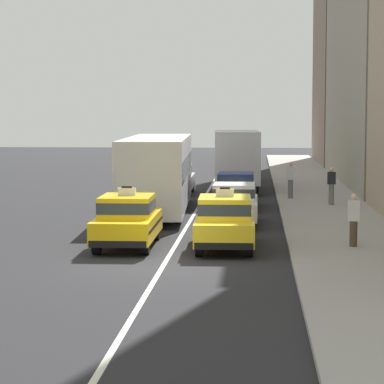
% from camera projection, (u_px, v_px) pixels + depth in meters
% --- Properties ---
extents(ground_plane, '(160.00, 160.00, 0.00)m').
position_uv_depth(ground_plane, '(163.00, 266.00, 24.49)').
color(ground_plane, '#232326').
extents(lane_stripe_left_right, '(0.14, 80.00, 0.01)m').
position_uv_depth(lane_stripe_left_right, '(205.00, 197.00, 44.35)').
color(lane_stripe_left_right, silver).
rests_on(lane_stripe_left_right, ground).
extents(sidewalk_curb, '(4.00, 90.00, 0.15)m').
position_uv_depth(sidewalk_curb, '(324.00, 207.00, 38.97)').
color(sidewalk_curb, '#9E9993').
rests_on(sidewalk_curb, ground).
extents(taxi_left_nearest, '(1.86, 4.58, 1.96)m').
position_uv_depth(taxi_left_nearest, '(128.00, 220.00, 27.92)').
color(taxi_left_nearest, black).
rests_on(taxi_left_nearest, ground).
extents(bus_left_second, '(2.98, 11.30, 3.22)m').
position_uv_depth(bus_left_second, '(158.00, 170.00, 37.14)').
color(bus_left_second, black).
rests_on(bus_left_second, ground).
extents(sedan_left_third, '(1.83, 4.33, 1.58)m').
position_uv_depth(sedan_left_third, '(176.00, 178.00, 45.81)').
color(sedan_left_third, black).
rests_on(sedan_left_third, ground).
extents(taxi_right_nearest, '(1.91, 4.60, 1.96)m').
position_uv_depth(taxi_right_nearest, '(225.00, 221.00, 27.55)').
color(taxi_right_nearest, black).
rests_on(taxi_right_nearest, ground).
extents(sedan_right_second, '(1.77, 4.30, 1.58)m').
position_uv_depth(sedan_right_second, '(234.00, 203.00, 33.39)').
color(sedan_right_second, black).
rests_on(sedan_right_second, ground).
extents(sedan_right_third, '(1.81, 4.32, 1.58)m').
position_uv_depth(sedan_right_third, '(236.00, 189.00, 39.22)').
color(sedan_right_third, black).
rests_on(sedan_right_third, ground).
extents(box_truck_right_fourth, '(2.54, 7.05, 3.27)m').
position_uv_depth(box_truck_right_fourth, '(236.00, 159.00, 47.21)').
color(box_truck_right_fourth, black).
rests_on(box_truck_right_fourth, ground).
extents(taxi_right_fifth, '(1.89, 4.59, 1.96)m').
position_uv_depth(taxi_right_fifth, '(239.00, 167.00, 54.34)').
color(taxi_right_fifth, black).
rests_on(taxi_right_fifth, ground).
extents(pedestrian_near_crosswalk, '(0.36, 0.24, 1.72)m').
position_uv_depth(pedestrian_near_crosswalk, '(291.00, 180.00, 42.10)').
color(pedestrian_near_crosswalk, slate).
rests_on(pedestrian_near_crosswalk, sidewalk_curb).
extents(pedestrian_mid_block, '(0.36, 0.24, 1.64)m').
position_uv_depth(pedestrian_mid_block, '(354.00, 220.00, 27.08)').
color(pedestrian_mid_block, '#473828').
rests_on(pedestrian_mid_block, sidewalk_curb).
extents(pedestrian_by_storefront, '(0.36, 0.24, 1.67)m').
position_uv_depth(pedestrian_by_storefront, '(331.00, 186.00, 39.18)').
color(pedestrian_by_storefront, slate).
rests_on(pedestrian_by_storefront, sidewalk_curb).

